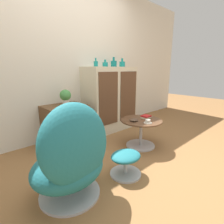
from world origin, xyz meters
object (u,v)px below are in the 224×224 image
at_px(vase_inner_right, 114,64).
at_px(bowl, 134,120).
at_px(potted_plant, 65,96).
at_px(book_stack, 146,117).
at_px(coffee_table, 141,130).
at_px(vase_rightmost, 122,64).
at_px(ottoman, 126,160).
at_px(egg_chair, 72,157).
at_px(sideboard, 110,99).
at_px(tv_console, 66,124).
at_px(vase_inner_left, 105,64).
at_px(teacup, 148,122).
at_px(vase_leftmost, 96,64).

height_order(vase_inner_right, bowl, vase_inner_right).
relative_size(potted_plant, bowl, 1.96).
height_order(potted_plant, book_stack, potted_plant).
distance_m(coffee_table, vase_rightmost, 1.42).
bearing_deg(ottoman, egg_chair, 172.57).
bearing_deg(egg_chair, sideboard, 37.82).
height_order(tv_console, vase_rightmost, vase_rightmost).
bearing_deg(coffee_table, tv_console, 129.26).
bearing_deg(tv_console, vase_inner_left, -0.44).
relative_size(potted_plant, book_stack, 1.71).
distance_m(coffee_table, teacup, 0.24).
bearing_deg(vase_inner_right, ottoman, -128.70).
xyz_separation_m(egg_chair, vase_rightmost, (1.82, 1.17, 0.82)).
distance_m(vase_inner_right, teacup, 1.37).
distance_m(sideboard, potted_plant, 0.92).
bearing_deg(bowl, egg_chair, -165.40).
distance_m(vase_rightmost, teacup, 1.44).
distance_m(ottoman, vase_inner_right, 1.91).
height_order(tv_console, potted_plant, potted_plant).
bearing_deg(egg_chair, coffee_table, 11.67).
bearing_deg(vase_inner_left, bowl, -103.93).
bearing_deg(coffee_table, book_stack, 3.75).
relative_size(ottoman, vase_rightmost, 2.19).
bearing_deg(vase_leftmost, teacup, -86.54).
bearing_deg(egg_chair, ottoman, -7.43).
relative_size(coffee_table, book_stack, 4.32).
bearing_deg(vase_inner_left, ottoman, -122.42).
distance_m(vase_leftmost, potted_plant, 0.76).
bearing_deg(vase_rightmost, bowl, -126.75).
bearing_deg(tv_console, sideboard, -0.62).
height_order(vase_inner_right, potted_plant, vase_inner_right).
bearing_deg(book_stack, vase_inner_right, 78.98).
relative_size(sideboard, tv_console, 1.87).
xyz_separation_m(egg_chair, vase_inner_left, (1.39, 1.17, 0.81)).
height_order(egg_chair, vase_leftmost, vase_leftmost).
relative_size(sideboard, book_stack, 8.43).
bearing_deg(book_stack, coffee_table, -176.25).
bearing_deg(sideboard, vase_inner_left, 178.00).
bearing_deg(vase_rightmost, vase_leftmost, 180.00).
bearing_deg(sideboard, coffee_table, -102.27).
height_order(ottoman, vase_rightmost, vase_rightmost).
bearing_deg(bowl, vase_inner_left, 76.07).
relative_size(coffee_table, vase_rightmost, 3.78).
xyz_separation_m(vase_inner_right, book_stack, (-0.17, -0.89, -0.80)).
distance_m(coffee_table, vase_leftmost, 1.32).
bearing_deg(tv_console, bowl, -54.92).
distance_m(coffee_table, vase_inner_left, 1.31).
height_order(vase_leftmost, potted_plant, vase_leftmost).
bearing_deg(bowl, tv_console, 125.08).
bearing_deg(coffee_table, teacup, -110.39).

